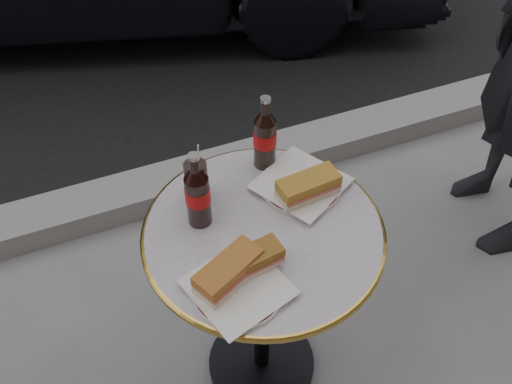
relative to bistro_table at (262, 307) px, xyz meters
name	(u,v)px	position (x,y,z in m)	size (l,w,h in m)	color
ground	(261,364)	(0.00, 0.00, -0.37)	(80.00, 80.00, 0.00)	gray
curb	(183,182)	(0.00, 0.90, -0.32)	(40.00, 0.20, 0.12)	gray
bistro_table	(262,307)	(0.00, 0.00, 0.00)	(0.62, 0.62, 0.73)	#BAB2C4
plate_left	(238,289)	(-0.12, -0.15, 0.37)	(0.21, 0.21, 0.01)	white
plate_right	(301,185)	(0.15, 0.10, 0.37)	(0.22, 0.22, 0.01)	silver
sandwich_left_a	(229,272)	(-0.14, -0.12, 0.41)	(0.17, 0.08, 0.06)	#AF672C
sandwich_left_b	(252,261)	(-0.07, -0.11, 0.40)	(0.15, 0.07, 0.05)	olive
sandwich_right	(308,187)	(0.15, 0.06, 0.41)	(0.16, 0.08, 0.06)	#B07C2C
cola_bottle_left	(197,189)	(-0.14, 0.09, 0.48)	(0.06, 0.06, 0.23)	black
cola_bottle_right	(265,132)	(0.10, 0.22, 0.48)	(0.06, 0.06, 0.23)	black
cola_glass	(197,181)	(-0.12, 0.16, 0.43)	(0.06, 0.06, 0.13)	black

